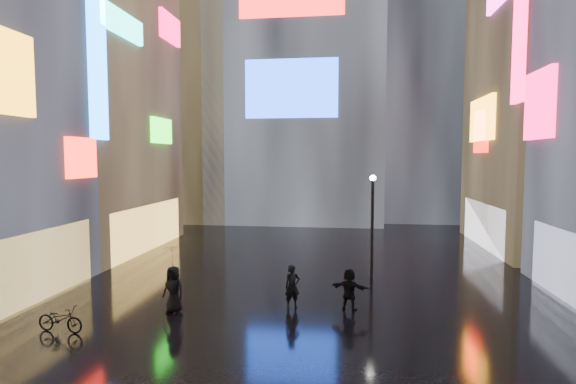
# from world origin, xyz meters

# --- Properties ---
(ground) EXTENTS (140.00, 140.00, 0.00)m
(ground) POSITION_xyz_m (0.00, 20.00, 0.00)
(ground) COLOR black
(ground) RESTS_ON ground
(building_left_far) EXTENTS (10.28, 12.00, 22.00)m
(building_left_far) POSITION_xyz_m (-15.98, 26.00, 10.98)
(building_left_far) COLOR black
(building_left_far) RESTS_ON ground
(building_right_far) EXTENTS (10.28, 12.00, 28.00)m
(building_right_far) POSITION_xyz_m (15.98, 30.00, 13.98)
(building_right_far) COLOR black
(building_right_far) RESTS_ON ground
(tower_main) EXTENTS (16.00, 14.20, 42.00)m
(tower_main) POSITION_xyz_m (-3.00, 43.97, 21.01)
(tower_main) COLOR black
(tower_main) RESTS_ON ground
(tower_flank_right) EXTENTS (12.00, 12.00, 34.00)m
(tower_flank_right) POSITION_xyz_m (9.00, 46.00, 17.00)
(tower_flank_right) COLOR black
(tower_flank_right) RESTS_ON ground
(tower_flank_left) EXTENTS (10.00, 10.00, 26.00)m
(tower_flank_left) POSITION_xyz_m (-14.00, 42.00, 13.00)
(tower_flank_left) COLOR black
(tower_flank_left) RESTS_ON ground
(lamp_far) EXTENTS (0.30, 0.30, 5.20)m
(lamp_far) POSITION_xyz_m (3.10, 20.97, 2.94)
(lamp_far) COLOR black
(lamp_far) RESTS_ON ground
(pedestrian_4) EXTENTS (1.02, 0.81, 1.84)m
(pedestrian_4) POSITION_xyz_m (-4.89, 14.70, 0.92)
(pedestrian_4) COLOR black
(pedestrian_4) RESTS_ON ground
(pedestrian_5) EXTENTS (1.62, 0.86, 1.67)m
(pedestrian_5) POSITION_xyz_m (1.95, 15.89, 0.83)
(pedestrian_5) COLOR black
(pedestrian_5) RESTS_ON ground
(pedestrian_6) EXTENTS (0.76, 0.66, 1.75)m
(pedestrian_6) POSITION_xyz_m (-0.33, 15.83, 0.88)
(pedestrian_6) COLOR black
(pedestrian_6) RESTS_ON ground
(umbrella_2) EXTENTS (0.91, 0.89, 0.80)m
(umbrella_2) POSITION_xyz_m (-4.89, 14.70, 2.24)
(umbrella_2) COLOR black
(umbrella_2) RESTS_ON pedestrian_4
(bicycle) EXTENTS (1.80, 0.78, 0.92)m
(bicycle) POSITION_xyz_m (-8.03, 12.26, 0.46)
(bicycle) COLOR black
(bicycle) RESTS_ON ground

